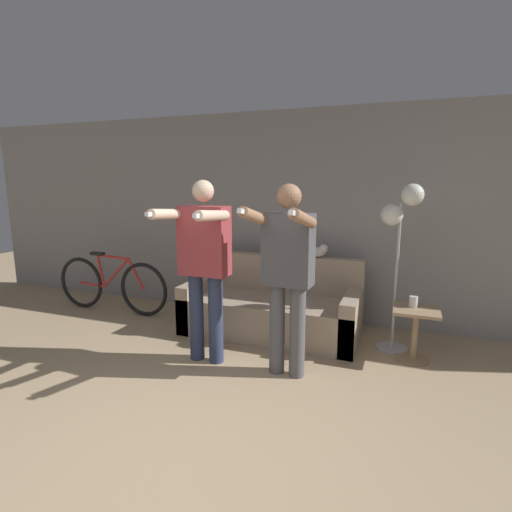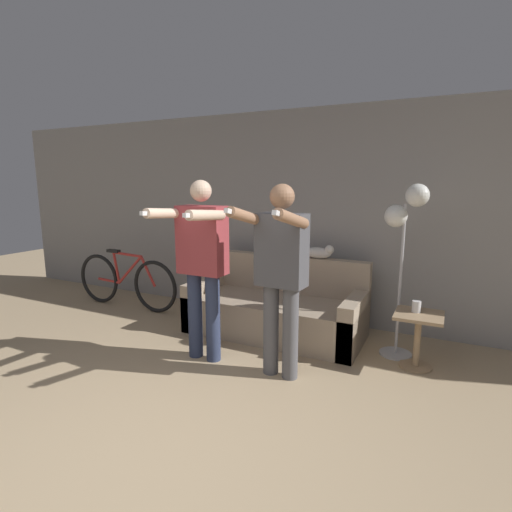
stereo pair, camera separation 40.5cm
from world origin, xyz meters
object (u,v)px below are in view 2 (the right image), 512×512
couch (276,310)px  cat (319,252)px  side_table (418,329)px  floor_lamp (405,224)px  person_left (201,258)px  person_right (280,268)px  bicycle (126,281)px  cup (416,306)px

couch → cat: cat is taller
cat → side_table: bearing=-25.0°
floor_lamp → person_left: bearing=-151.2°
person_left → cat: (0.76, 1.27, -0.09)m
person_right → person_left: bearing=-176.6°
person_right → floor_lamp: 1.34m
side_table → bicycle: 3.81m
person_right → cat: bearing=95.7°
bicycle → person_left: bearing=-25.8°
person_right → couch: bearing=118.7°
couch → cat: bearing=38.9°
person_left → bicycle: person_left is taller
cup → side_table: bearing=-51.5°
person_right → cat: person_right is taller
couch → bicycle: 2.27m
cat → cup: size_ratio=4.11×
person_left → bicycle: size_ratio=1.01×
person_right → floor_lamp: (0.90, 0.94, 0.34)m
floor_lamp → cup: size_ratio=15.92×
couch → side_table: bearing=-7.9°
person_right → side_table: (1.09, 0.74, -0.62)m
side_table → bicycle: bearing=177.2°
cat → person_left: bearing=-121.1°
person_right → side_table: bearing=37.3°
couch → cup: size_ratio=18.47×
cat → bicycle: size_ratio=0.25×
floor_lamp → cup: floor_lamp is taller
couch → person_left: (-0.37, -0.95, 0.75)m
cup → bicycle: size_ratio=0.06×
couch → person_right: person_right is taller
bicycle → couch: bearing=0.8°
side_table → cat: bearing=155.0°
person_left → couch: bearing=69.5°
cup → floor_lamp: bearing=135.3°
couch → floor_lamp: size_ratio=1.16×
couch → cat: size_ratio=4.49×
person_right → bicycle: 2.93m
cup → cat: bearing=156.0°
person_right → bicycle: person_right is taller
floor_lamp → bicycle: (-3.61, -0.02, -0.97)m
couch → person_left: person_left is taller
floor_lamp → couch: bearing=179.6°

